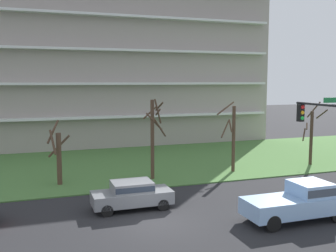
{
  "coord_description": "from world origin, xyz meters",
  "views": [
    {
      "loc": [
        -5.65,
        -18.12,
        7.1
      ],
      "look_at": [
        2.69,
        6.0,
        4.13
      ],
      "focal_mm": 42.0,
      "sensor_mm": 36.0,
      "label": 1
    }
  ],
  "objects": [
    {
      "name": "grass_lawn_strip",
      "position": [
        0.0,
        14.0,
        0.04
      ],
      "size": [
        80.0,
        16.0,
        0.08
      ],
      "primitive_type": "cube",
      "color": "#477238",
      "rests_on": "ground"
    },
    {
      "name": "tree_far_right",
      "position": [
        16.3,
        8.65,
        2.61
      ],
      "size": [
        1.96,
        1.94,
        5.37
      ],
      "color": "#423023",
      "rests_on": "ground"
    },
    {
      "name": "tree_left",
      "position": [
        -4.14,
        8.98,
        2.1
      ],
      "size": [
        1.63,
        1.45,
        4.43
      ],
      "color": "#4C3828",
      "rests_on": "ground"
    },
    {
      "name": "tree_right",
      "position": [
        8.84,
        8.6,
        2.82
      ],
      "size": [
        1.79,
        1.52,
        5.43
      ],
      "color": "#4C3828",
      "rests_on": "ground"
    },
    {
      "name": "tree_center",
      "position": [
        2.38,
        8.29,
        3.29
      ],
      "size": [
        1.63,
        1.66,
        5.84
      ],
      "color": "#4C3828",
      "rests_on": "ground"
    },
    {
      "name": "ground",
      "position": [
        0.0,
        0.0,
        0.0
      ],
      "size": [
        160.0,
        160.0,
        0.0
      ],
      "primitive_type": "plane",
      "color": "#232326"
    },
    {
      "name": "pickup_blue_center_right",
      "position": [
        6.98,
        -2.0,
        1.02
      ],
      "size": [
        5.4,
        2.0,
        1.95
      ],
      "rotation": [
        0.0,
        0.0,
        0.0
      ],
      "color": "#8CB2E0",
      "rests_on": "ground"
    },
    {
      "name": "apartment_building",
      "position": [
        0.0,
        27.27,
        10.17
      ],
      "size": [
        41.16,
        11.49,
        20.34
      ],
      "color": "#9E938C",
      "rests_on": "ground"
    },
    {
      "name": "sedan_gray_center_left",
      "position": [
        -0.63,
        2.5,
        0.87
      ],
      "size": [
        4.41,
        1.82,
        1.57
      ],
      "rotation": [
        0.0,
        0.0,
        3.14
      ],
      "color": "slate",
      "rests_on": "ground"
    }
  ]
}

